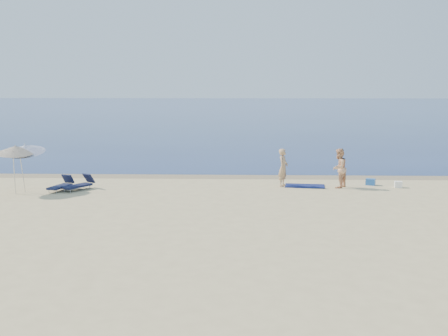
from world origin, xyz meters
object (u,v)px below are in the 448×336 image
at_px(person_left, 283,168).
at_px(blue_cooler, 370,182).
at_px(umbrella_near, 25,149).
at_px(person_right, 339,168).

relative_size(person_left, blue_cooler, 4.16).
xyz_separation_m(person_left, blue_cooler, (4.48, 0.49, -0.79)).
bearing_deg(blue_cooler, umbrella_near, -150.38).
xyz_separation_m(person_left, umbrella_near, (-12.34, -1.78, 1.11)).
bearing_deg(umbrella_near, person_right, 6.92).
bearing_deg(person_left, person_right, -74.69).
height_order(blue_cooler, umbrella_near, umbrella_near).
height_order(person_left, blue_cooler, person_left).
bearing_deg(blue_cooler, person_left, -151.82).
distance_m(person_right, blue_cooler, 2.07).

